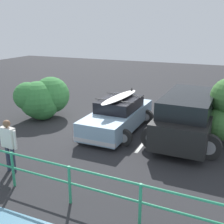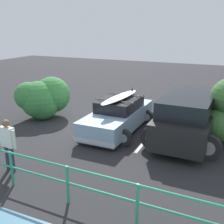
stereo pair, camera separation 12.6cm
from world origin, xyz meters
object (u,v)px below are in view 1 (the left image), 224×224
Objects in this scene: sedan_car at (118,115)px; person_bystander at (9,141)px; bush_near_left at (42,99)px; suv_car at (188,117)px.

sedan_car is 4.75m from person_bystander.
suv_car is at bearing -179.89° from bush_near_left.
sedan_car is at bearing -179.96° from bush_near_left.
bush_near_left is (6.55, 0.01, -0.01)m from suv_car.
sedan_car is at bearing -109.64° from person_bystander.
suv_car is 1.92× the size of bush_near_left.
person_bystander is 0.69× the size of bush_near_left.
person_bystander is at bearing 116.13° from bush_near_left.
sedan_car is 2.66× the size of person_bystander.
person_bystander reaches higher than sedan_car.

